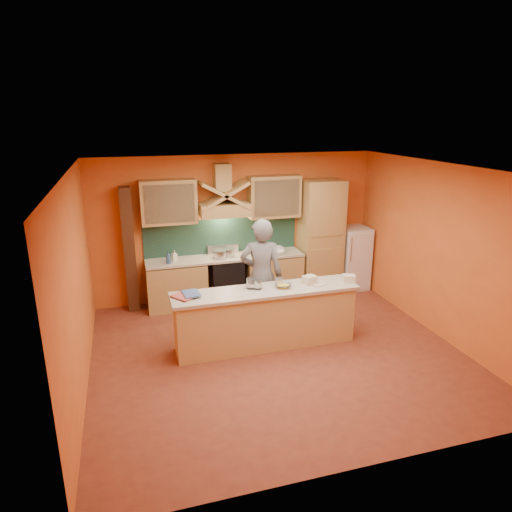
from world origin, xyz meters
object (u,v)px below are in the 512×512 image
object	(u,v)px
fridge	(353,258)
mixing_bowl	(283,285)
stove	(226,280)
kitchen_scale	(279,282)
person	(261,276)

from	to	relation	value
fridge	mixing_bowl	size ratio (longest dim) A/B	5.27
stove	kitchen_scale	xyz separation A→B (m)	(0.46, -1.78, 0.54)
person	mixing_bowl	bearing A→B (deg)	127.89
person	kitchen_scale	bearing A→B (deg)	128.49
kitchen_scale	mixing_bowl	world-z (taller)	kitchen_scale
fridge	kitchen_scale	size ratio (longest dim) A/B	12.17
stove	mixing_bowl	xyz separation A→B (m)	(0.49, -1.89, 0.53)
stove	person	world-z (taller)	person
kitchen_scale	mixing_bowl	bearing A→B (deg)	-57.51
person	mixing_bowl	xyz separation A→B (m)	(0.19, -0.54, 0.01)
mixing_bowl	fridge	bearing A→B (deg)	40.50
stove	fridge	bearing A→B (deg)	0.00
stove	person	xyz separation A→B (m)	(0.30, -1.35, 0.51)
fridge	kitchen_scale	xyz separation A→B (m)	(-2.24, -1.78, 0.34)
kitchen_scale	stove	bearing A→B (deg)	119.82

